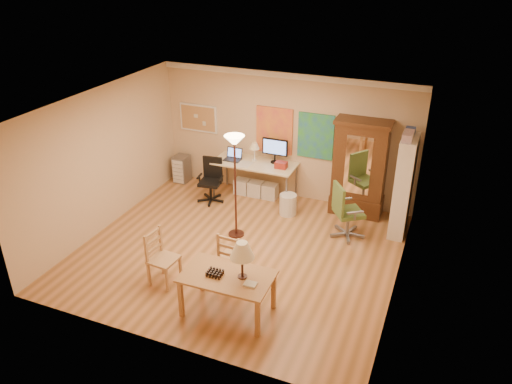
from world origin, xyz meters
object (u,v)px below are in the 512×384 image
at_px(bookshelf, 403,187).
at_px(dining_table, 233,269).
at_px(computer_desk, 257,176).
at_px(office_chair_black, 211,190).
at_px(office_chair_green, 346,223).
at_px(armoire, 359,174).

bearing_deg(bookshelf, dining_table, -120.14).
xyz_separation_m(dining_table, bookshelf, (1.94, 3.34, 0.16)).
relative_size(computer_desk, office_chair_black, 1.87).
bearing_deg(office_chair_black, office_chair_green, -6.62).
height_order(office_chair_black, armoire, armoire).
relative_size(armoire, bookshelf, 1.04).
bearing_deg(computer_desk, office_chair_black, -145.95).
relative_size(computer_desk, office_chair_green, 1.64).
distance_m(office_chair_green, armoire, 1.14).
bearing_deg(bookshelf, computer_desk, 173.27).
bearing_deg(office_chair_green, dining_table, -110.55).
distance_m(computer_desk, office_chair_green, 2.36).
distance_m(dining_table, office_chair_green, 3.02).
height_order(computer_desk, office_chair_green, computer_desk).
xyz_separation_m(dining_table, office_chair_black, (-1.96, 3.14, -0.54)).
bearing_deg(office_chair_black, bookshelf, 2.94).
bearing_deg(armoire, bookshelf, -25.86).
relative_size(office_chair_black, armoire, 0.48).
relative_size(dining_table, bookshelf, 0.70).
xyz_separation_m(dining_table, armoire, (1.03, 3.78, 0.07)).
distance_m(office_chair_black, armoire, 3.12).
height_order(dining_table, armoire, armoire).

